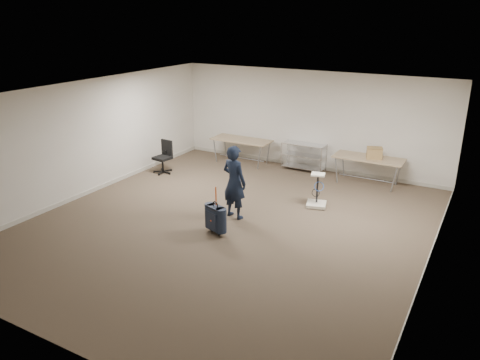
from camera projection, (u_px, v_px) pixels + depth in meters
The scene contains 10 objects.
ground at pixel (229, 224), 10.05m from camera, with size 9.00×9.00×0.00m, color #403327.
room_shell at pixel (259, 201), 11.17m from camera, with size 8.00×9.00×9.00m.
folding_table_left at pixel (241, 141), 13.94m from camera, with size 1.80×0.75×0.73m.
folding_table_right at pixel (369, 159), 12.19m from camera, with size 1.80×0.75×0.73m.
wire_shelf at pixel (304, 155), 13.35m from camera, with size 1.22×0.47×0.80m.
person at pixel (234, 182), 10.14m from camera, with size 0.60×0.39×1.64m, color black.
suitcase at pixel (216, 218), 9.51m from camera, with size 0.42×0.33×1.02m.
office_chair at pixel (164, 163), 13.22m from camera, with size 0.56×0.56×0.92m.
equipment_cart at pixel (317, 198), 10.90m from camera, with size 0.54×0.54×0.81m.
cardboard_box at pixel (374, 153), 12.06m from camera, with size 0.39×0.29×0.29m, color #9E6949.
Camera 1 is at (4.67, -7.86, 4.29)m, focal length 35.00 mm.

